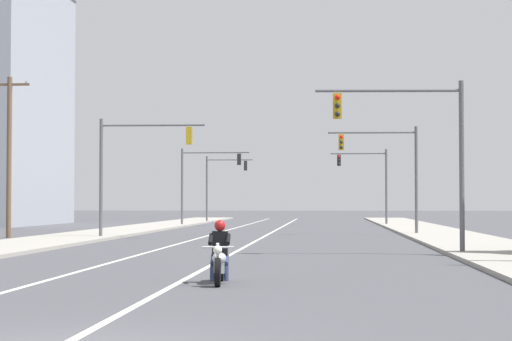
{
  "coord_description": "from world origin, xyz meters",
  "views": [
    {
      "loc": [
        3.3,
        -11.79,
        1.87
      ],
      "look_at": [
        0.33,
        26.99,
        3.2
      ],
      "focal_mm": 65.56,
      "sensor_mm": 36.0,
      "label": 1
    }
  ],
  "objects": [
    {
      "name": "lane_stripe_left",
      "position": [
        -3.41,
        45.0,
        0.0
      ],
      "size": [
        0.16,
        100.0,
        0.01
      ],
      "primitive_type": "cube",
      "color": "beige",
      "rests_on": "ground"
    },
    {
      "name": "traffic_signal_mid_left",
      "position": [
        -6.72,
        62.27,
        4.14
      ],
      "size": [
        5.5,
        0.37,
        6.2
      ],
      "color": "#56565B",
      "rests_on": "ground"
    },
    {
      "name": "sidewalk_kerb_right",
      "position": [
        9.69,
        40.0,
        0.07
      ],
      "size": [
        4.4,
        110.0,
        0.14
      ],
      "primitive_type": "cube",
      "color": "#9E998E",
      "rests_on": "ground"
    },
    {
      "name": "traffic_signal_near_right",
      "position": [
        6.54,
        21.65,
        4.12
      ],
      "size": [
        5.27,
        0.59,
        6.2
      ],
      "color": "#56565B",
      "rests_on": "ground"
    },
    {
      "name": "lane_stripe_center",
      "position": [
        -0.16,
        45.0,
        0.0
      ],
      "size": [
        0.16,
        100.0,
        0.01
      ],
      "primitive_type": "cube",
      "color": "beige",
      "rests_on": "ground"
    },
    {
      "name": "traffic_signal_near_left",
      "position": [
        -6.78,
        35.67,
        4.13
      ],
      "size": [
        5.47,
        0.41,
        6.2
      ],
      "color": "#56565B",
      "rests_on": "ground"
    },
    {
      "name": "traffic_signal_mid_right",
      "position": [
        6.88,
        41.65,
        4.11
      ],
      "size": [
        5.09,
        0.51,
        6.2
      ],
      "color": "#56565B",
      "rests_on": "ground"
    },
    {
      "name": "traffic_signal_far_right",
      "position": [
        6.77,
        64.47,
        4.08
      ],
      "size": [
        4.59,
        0.37,
        6.2
      ],
      "color": "#56565B",
      "rests_on": "ground"
    },
    {
      "name": "utility_pole_left_near",
      "position": [
        -13.46,
        36.26,
        4.46
      ],
      "size": [
        2.12,
        0.26,
        8.51
      ],
      "color": "brown",
      "rests_on": "ground"
    },
    {
      "name": "sidewalk_kerb_left",
      "position": [
        -9.69,
        40.0,
        0.07
      ],
      "size": [
        4.4,
        110.0,
        0.14
      ],
      "primitive_type": "cube",
      "color": "#9E998E",
      "rests_on": "ground"
    },
    {
      "name": "traffic_signal_far_left",
      "position": [
        -6.72,
        74.8,
        4.06
      ],
      "size": [
        4.34,
        0.46,
        6.2
      ],
      "color": "#56565B",
      "rests_on": "ground"
    },
    {
      "name": "motorcycle_with_rider",
      "position": [
        0.81,
        9.6,
        0.59
      ],
      "size": [
        0.7,
        2.19,
        1.46
      ],
      "color": "black",
      "rests_on": "ground"
    }
  ]
}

